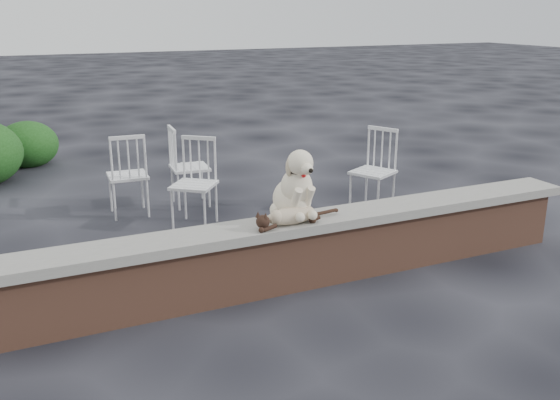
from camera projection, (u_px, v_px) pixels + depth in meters
name	position (u px, v px, depth m)	size (l,w,h in m)	color
ground	(260.00, 292.00, 5.06)	(60.00, 60.00, 0.00)	black
brick_wall	(259.00, 264.00, 4.99)	(6.00, 0.30, 0.50)	brown
capstone	(259.00, 230.00, 4.90)	(6.20, 0.40, 0.08)	slate
dog	(292.00, 182.00, 4.99)	(0.40, 0.52, 0.61)	beige
cat	(291.00, 215.00, 4.90)	(0.94, 0.23, 0.16)	tan
chair_d	(373.00, 170.00, 6.99)	(0.56, 0.56, 0.94)	white
chair_b	(194.00, 183.00, 6.47)	(0.56, 0.56, 0.94)	white
chair_c	(127.00, 174.00, 6.84)	(0.56, 0.56, 0.94)	white
chair_e	(190.00, 166.00, 7.19)	(0.56, 0.56, 0.94)	white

